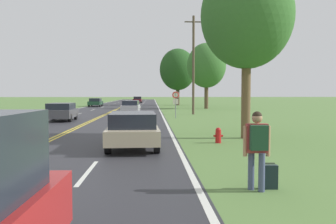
% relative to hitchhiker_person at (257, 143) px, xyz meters
% --- Properties ---
extents(hitchhiker_person, '(0.59, 0.43, 1.73)m').
position_rel_hitchhiker_person_xyz_m(hitchhiker_person, '(0.00, 0.00, 0.00)').
color(hitchhiker_person, '#475175').
rests_on(hitchhiker_person, ground).
extents(suitcase, '(0.41, 0.18, 0.58)m').
position_rel_hitchhiker_person_xyz_m(suitcase, '(0.31, 0.18, -0.79)').
color(suitcase, '#19282D').
rests_on(suitcase, ground).
extents(fire_hydrant, '(0.40, 0.24, 0.66)m').
position_rel_hitchhiker_person_xyz_m(fire_hydrant, '(0.57, 7.44, -0.72)').
color(fire_hydrant, red).
rests_on(fire_hydrant, ground).
extents(traffic_sign, '(0.60, 0.10, 2.27)m').
position_rel_hitchhiker_person_xyz_m(traffic_sign, '(-0.23, 22.37, 0.64)').
color(traffic_sign, gray).
rests_on(traffic_sign, ground).
extents(utility_pole_midground, '(1.80, 0.24, 9.77)m').
position_rel_hitchhiker_person_xyz_m(utility_pole_midground, '(1.91, 27.88, 3.99)').
color(utility_pole_midground, brown).
rests_on(utility_pole_midground, ground).
extents(tree_left_verge, '(6.32, 6.32, 9.92)m').
position_rel_hitchhiker_person_xyz_m(tree_left_verge, '(2.34, 54.86, 5.20)').
color(tree_left_verge, '#473828').
rests_on(tree_left_verge, ground).
extents(tree_behind_sign, '(5.31, 5.31, 8.97)m').
position_rel_hitchhiker_person_xyz_m(tree_behind_sign, '(5.25, 40.96, 4.84)').
color(tree_behind_sign, brown).
rests_on(tree_behind_sign, ground).
extents(tree_right_cluster, '(4.27, 4.27, 8.16)m').
position_rel_hitchhiker_person_xyz_m(tree_right_cluster, '(2.16, 8.98, 4.62)').
color(tree_right_cluster, brown).
rests_on(tree_right_cluster, ground).
extents(car_champagne_hatchback_mid_near, '(2.05, 4.09, 1.38)m').
position_rel_hitchhiker_person_xyz_m(car_champagne_hatchback_mid_near, '(-2.98, 6.15, -0.30)').
color(car_champagne_hatchback_mid_near, black).
rests_on(car_champagne_hatchback_mid_near, ground).
extents(car_dark_grey_hatchback_mid_far, '(2.08, 3.94, 1.37)m').
position_rel_hitchhiker_person_xyz_m(car_dark_grey_hatchback_mid_far, '(-9.17, 19.98, -0.32)').
color(car_dark_grey_hatchback_mid_far, black).
rests_on(car_dark_grey_hatchback_mid_far, ground).
extents(car_silver_hatchback_receding, '(1.83, 4.01, 1.37)m').
position_rel_hitchhiker_person_xyz_m(car_silver_hatchback_receding, '(-4.40, 29.06, -0.31)').
color(car_silver_hatchback_receding, black).
rests_on(car_silver_hatchback_receding, ground).
extents(car_dark_green_sedan_distant, '(1.94, 4.75, 1.32)m').
position_rel_hitchhiker_person_xyz_m(car_dark_green_sedan_distant, '(-11.20, 49.72, -0.36)').
color(car_dark_green_sedan_distant, black).
rests_on(car_dark_green_sedan_distant, ground).
extents(car_maroon_sedan_horizon, '(1.98, 4.55, 1.38)m').
position_rel_hitchhiker_person_xyz_m(car_maroon_sedan_horizon, '(-5.38, 72.34, -0.35)').
color(car_maroon_sedan_horizon, black).
rests_on(car_maroon_sedan_horizon, ground).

